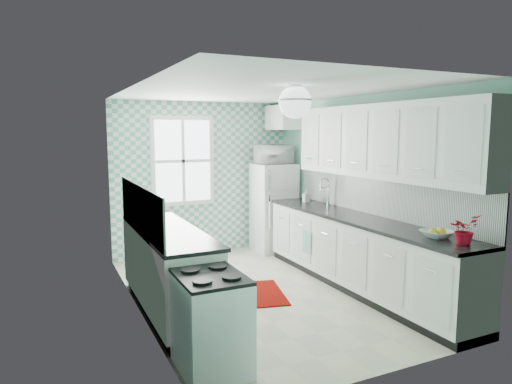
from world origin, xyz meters
name	(u,v)px	position (x,y,z in m)	size (l,w,h in m)	color
floor	(261,293)	(0.00, 0.00, -0.01)	(3.00, 4.40, 0.02)	beige
ceiling	(261,90)	(0.00, 0.00, 2.51)	(3.00, 4.40, 0.02)	white
wall_back	(203,178)	(0.00, 2.21, 1.25)	(3.00, 0.02, 2.50)	#85CBB2
wall_front	(383,229)	(0.00, -2.21, 1.25)	(3.00, 0.02, 2.50)	#85CBB2
wall_left	(136,203)	(-1.51, 0.00, 1.25)	(0.02, 4.40, 2.50)	#85CBB2
wall_right	(360,188)	(1.51, 0.00, 1.25)	(0.02, 4.40, 2.50)	#85CBB2
accent_wall	(203,178)	(0.00, 2.19, 1.25)	(3.00, 0.01, 2.50)	#63AAA0
window	(183,161)	(-0.35, 2.16, 1.55)	(1.04, 0.05, 1.44)	white
backsplash_right	(378,196)	(1.49, -0.40, 1.20)	(0.02, 3.60, 0.51)	white
backsplash_left	(140,209)	(-1.49, -0.07, 1.20)	(0.02, 2.15, 0.51)	white
upper_cabinets_right	(381,141)	(1.33, -0.60, 1.90)	(0.33, 3.20, 0.90)	white
upper_cabinet_fridge	(283,118)	(1.30, 1.83, 2.25)	(0.40, 0.74, 0.40)	white
ceiling_light	(295,102)	(0.00, -0.80, 2.32)	(0.34, 0.34, 0.35)	silver
base_cabinets_right	(359,255)	(1.20, -0.40, 0.45)	(0.60, 3.60, 0.90)	white
countertop_right	(359,219)	(1.19, -0.40, 0.92)	(0.63, 3.60, 0.04)	black
base_cabinets_left	(168,272)	(-1.20, -0.07, 0.45)	(0.60, 2.15, 0.90)	white
countertop_left	(168,231)	(-1.19, -0.07, 0.92)	(0.63, 2.15, 0.04)	black
fridge	(274,207)	(1.11, 1.79, 0.74)	(0.65, 0.65, 1.48)	white
stove	(211,321)	(-1.20, -1.50, 0.43)	(0.54, 0.68, 0.81)	white
sink	(317,207)	(1.20, 0.59, 0.93)	(0.55, 0.47, 0.53)	silver
rug	(257,293)	(-0.07, -0.02, 0.01)	(0.65, 0.93, 0.01)	maroon
dish_towel	(307,242)	(0.89, 0.35, 0.48)	(0.01, 0.21, 0.32)	#53B09B
fruit_bowl	(437,234)	(1.20, -1.65, 0.98)	(0.31, 0.31, 0.08)	white
potted_plant	(464,230)	(1.20, -1.97, 1.09)	(0.26, 0.23, 0.29)	red
soap_bottle	(306,196)	(1.25, 0.97, 1.04)	(0.09, 0.09, 0.20)	#9AB0BC
microwave	(274,154)	(1.11, 1.79, 1.64)	(0.57, 0.39, 0.32)	silver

